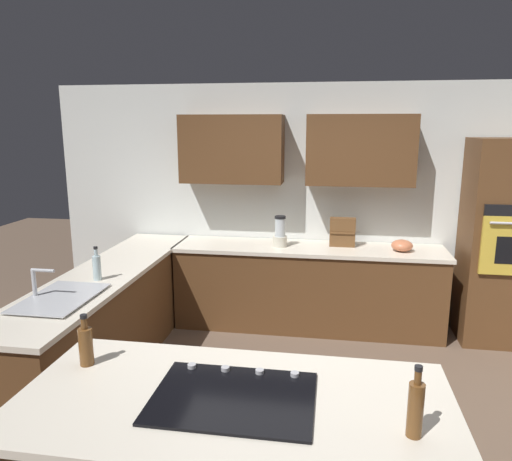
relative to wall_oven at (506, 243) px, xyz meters
name	(u,v)px	position (x,y,z in m)	size (l,w,h in m)	color
ground_plane	(307,419)	(1.85, 1.72, -1.02)	(14.00, 14.00, 0.00)	brown
wall_back	(314,191)	(1.92, -0.33, 0.44)	(6.00, 0.44, 2.60)	silver
lower_cabinets_back	(307,289)	(1.95, 0.00, -0.59)	(2.80, 0.60, 0.86)	brown
countertop_back	(308,249)	(1.95, 0.00, -0.14)	(2.84, 0.64, 0.04)	silver
lower_cabinets_side	(108,321)	(3.67, 1.17, -0.59)	(0.60, 2.90, 0.86)	brown
countertop_side	(105,274)	(3.67, 1.17, -0.14)	(0.64, 2.94, 0.04)	silver
island_top	(233,403)	(2.14, 2.96, -0.14)	(2.07, 1.01, 0.04)	silver
wall_oven	(506,243)	(0.00, 0.00, 0.00)	(0.80, 0.66, 2.04)	brown
sink_unit	(59,297)	(3.68, 1.88, -0.10)	(0.46, 0.70, 0.23)	#515456
cooktop	(234,397)	(2.14, 2.96, -0.11)	(0.76, 0.56, 0.03)	black
blender	(280,233)	(2.25, 0.03, 0.02)	(0.15, 0.15, 0.33)	beige
mixing_bowl	(402,246)	(1.00, 0.03, -0.06)	(0.21, 0.21, 0.12)	#CC724C
spice_rack	(342,232)	(1.60, -0.08, 0.03)	(0.27, 0.11, 0.31)	brown
dish_soap_bottle	(97,267)	(3.62, 1.40, -0.01)	(0.07, 0.07, 0.29)	silver
oil_bottle	(86,345)	(2.99, 2.76, -0.01)	(0.07, 0.07, 0.28)	brown
second_bottle	(416,408)	(1.35, 3.11, 0.01)	(0.07, 0.07, 0.32)	brown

